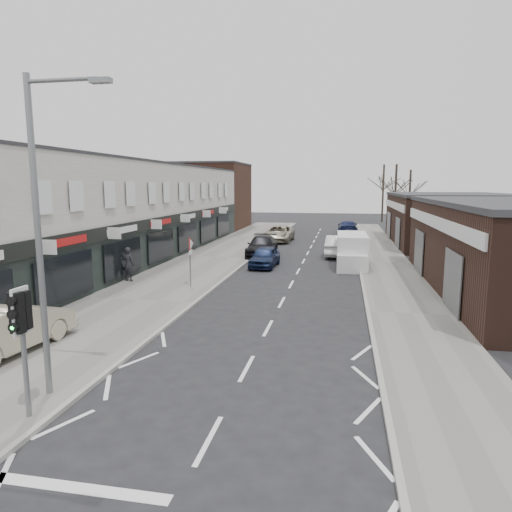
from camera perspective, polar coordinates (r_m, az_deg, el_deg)
The scene contains 21 objects.
ground at distance 12.48m, azimuth -3.16°, elevation -17.33°, with size 160.00×160.00×0.00m, color black.
pavement_left at distance 34.63m, azimuth -5.24°, elevation -0.20°, with size 5.50×64.00×0.12m, color slate.
pavement_right at distance 33.44m, azimuth 15.82°, elevation -0.82°, with size 3.50×64.00×0.12m, color slate.
shop_terrace_left at distance 34.48m, azimuth -17.39°, elevation 5.23°, with size 8.00×41.00×7.10m, color beige.
brick_block_far at distance 58.19m, azimuth -5.45°, elevation 7.37°, with size 8.00×10.00×8.00m, color #492A1F.
right_unit_far at distance 46.02m, azimuth 23.08°, elevation 4.12°, with size 10.00×16.00×4.50m, color #351F18.
tree_far_a at distance 59.44m, azimuth 16.83°, elevation 3.20°, with size 3.60×3.60×8.00m, color #382D26, non-canonical shape.
tree_far_b at distance 65.67m, azimuth 18.47°, elevation 3.63°, with size 3.60×3.60×7.50m, color #382D26, non-canonical shape.
tree_far_c at distance 71.30m, azimuth 15.45°, elevation 4.15°, with size 3.60×3.60×8.50m, color #382D26, non-canonical shape.
traffic_light at distance 11.78m, azimuth -27.29°, elevation -7.36°, with size 0.28×0.60×3.10m.
street_lamp at distance 12.44m, azimuth -25.04°, elevation 3.95°, with size 2.23×0.22×8.00m.
warning_sign at distance 24.41m, azimuth -8.18°, elevation 1.01°, with size 0.12×0.80×2.70m.
white_van at distance 31.78m, azimuth 11.89°, elevation 0.61°, with size 2.06×5.65×2.19m.
sedan_on_pavement at distance 16.98m, azimuth -28.63°, elevation -7.92°, with size 1.68×4.82×1.59m, color #B8B093.
pedestrian at distance 26.68m, azimuth -15.67°, elevation -0.98°, with size 0.71×0.46×1.94m, color black.
parked_car_left_a at distance 30.83m, azimuth 1.10°, elevation -0.10°, with size 1.63×4.05×1.38m, color #141F3E.
parked_car_left_b at distance 35.33m, azimuth 0.78°, elevation 1.21°, with size 2.19×5.40×1.57m, color black.
parked_car_left_c at distance 44.70m, azimuth 2.85°, elevation 2.80°, with size 2.57×5.57×1.55m, color #A29981.
parked_car_right_a at distance 36.03m, azimuth 10.20°, elevation 1.27°, with size 1.73×4.96×1.63m, color silver.
parked_car_right_b at distance 43.22m, azimuth 11.76°, elevation 2.40°, with size 1.79×4.45×1.52m, color black.
parked_car_right_c at distance 52.65m, azimuth 11.38°, elevation 3.54°, with size 2.13×5.23×1.52m, color #141C40.
Camera 1 is at (2.74, -10.85, 5.51)m, focal length 32.00 mm.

